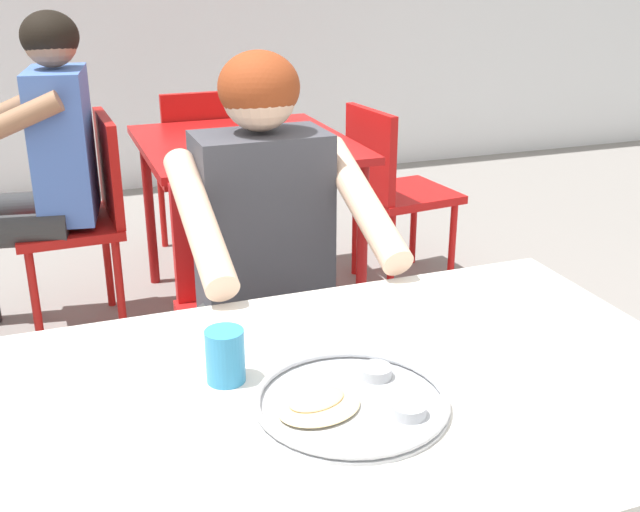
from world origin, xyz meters
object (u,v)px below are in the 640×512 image
object	(u,v)px
diner_foreground	(274,248)
chair_red_left	(86,207)
table_foreground	(367,419)
chair_red_right	(391,184)
patron_background	(39,153)
drinking_cup	(225,354)
chair_red_far	(203,164)
thali_tray	(350,401)
chair_foreground	(253,298)
table_background_red	(246,161)

from	to	relation	value
diner_foreground	chair_red_left	xyz separation A→B (m)	(-0.39, 1.25, -0.22)
table_foreground	chair_red_right	bearing A→B (deg)	63.65
diner_foreground	patron_background	distance (m)	1.35
chair_red_right	chair_red_left	bearing A→B (deg)	179.97
drinking_cup	diner_foreground	bearing A→B (deg)	65.68
chair_red_far	table_foreground	bearing A→B (deg)	-95.34
thali_tray	drinking_cup	distance (m)	0.24
thali_tray	chair_foreground	xyz separation A→B (m)	(0.09, 0.97, -0.24)
table_foreground	chair_red_right	distance (m)	2.18
thali_tray	chair_red_left	size ratio (longest dim) A/B	0.38
drinking_cup	chair_foreground	world-z (taller)	chair_foreground
drinking_cup	chair_red_right	xyz separation A→B (m)	(1.19, 1.84, -0.30)
table_background_red	patron_background	size ratio (longest dim) A/B	0.73
table_foreground	patron_background	size ratio (longest dim) A/B	0.99
thali_tray	table_foreground	bearing A→B (deg)	43.79
chair_foreground	drinking_cup	bearing A→B (deg)	-108.19
drinking_cup	table_background_red	distance (m)	1.90
thali_tray	table_background_red	xyz separation A→B (m)	(0.35, 1.97, -0.09)
table_background_red	chair_red_far	world-z (taller)	chair_red_far
table_foreground	chair_red_far	size ratio (longest dim) A/B	1.46
diner_foreground	patron_background	xyz separation A→B (m)	(-0.53, 1.24, 0.01)
table_foreground	chair_red_right	world-z (taller)	chair_red_right
diner_foreground	patron_background	world-z (taller)	patron_background
chair_foreground	chair_red_far	distance (m)	1.62
diner_foreground	chair_red_right	xyz separation A→B (m)	(0.92, 1.25, -0.25)
table_background_red	patron_background	bearing A→B (deg)	179.00
drinking_cup	chair_foreground	xyz separation A→B (m)	(0.27, 0.81, -0.28)
chair_foreground	diner_foreground	world-z (taller)	diner_foreground
thali_tray	chair_red_far	size ratio (longest dim) A/B	0.38
drinking_cup	chair_foreground	size ratio (longest dim) A/B	0.12
chair_red_far	patron_background	xyz separation A→B (m)	(-0.73, -0.59, 0.25)
table_foreground	drinking_cup	distance (m)	0.28
chair_red_right	patron_background	distance (m)	1.48
drinking_cup	chair_foreground	distance (m)	0.90
drinking_cup	chair_red_far	bearing A→B (deg)	79.17
patron_background	drinking_cup	bearing A→B (deg)	-81.74
chair_foreground	patron_background	distance (m)	1.18
chair_red_left	chair_red_far	size ratio (longest dim) A/B	1.01
chair_red_left	patron_background	xyz separation A→B (m)	(-0.14, -0.01, 0.23)
thali_tray	diner_foreground	xyz separation A→B (m)	(0.10, 0.75, -0.01)
table_foreground	patron_background	xyz separation A→B (m)	(-0.49, 1.93, 0.08)
table_foreground	chair_red_far	world-z (taller)	chair_red_far
table_foreground	table_background_red	size ratio (longest dim) A/B	1.36
table_foreground	chair_red_left	size ratio (longest dim) A/B	1.45
chair_foreground	chair_red_right	bearing A→B (deg)	48.08
chair_foreground	diner_foreground	xyz separation A→B (m)	(0.00, -0.22, 0.23)
chair_foreground	table_foreground	bearing A→B (deg)	-92.47
thali_tray	chair_red_left	world-z (taller)	chair_red_left
table_foreground	diner_foreground	bearing A→B (deg)	86.65
thali_tray	patron_background	xyz separation A→B (m)	(-0.44, 1.99, 0.01)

